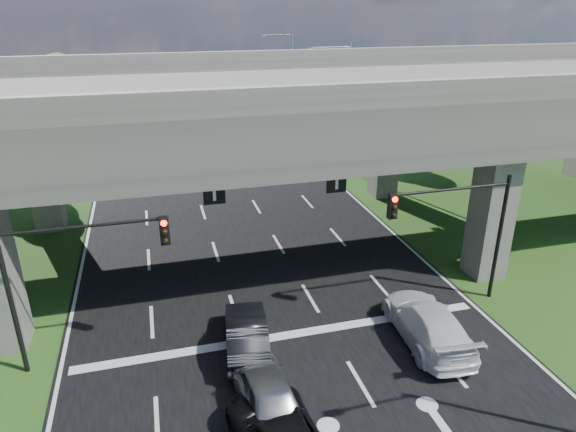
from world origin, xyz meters
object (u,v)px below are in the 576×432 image
signal_left (71,265)px  car_dark (247,334)px  signal_right (460,220)px  streetlight_far (343,99)px  streetlight_beyond (288,73)px  car_silver (264,387)px  car_white (427,323)px

signal_left → car_dark: size_ratio=1.32×
signal_right → streetlight_far: streetlight_far is taller
streetlight_beyond → car_silver: bearing=-106.5°
signal_left → streetlight_beyond: bearing=63.6°
car_white → car_dark: bearing=-5.5°
streetlight_far → streetlight_beyond: same height
car_silver → car_white: bearing=-169.9°
signal_right → streetlight_beyond: streetlight_beyond is taller
signal_right → streetlight_beyond: size_ratio=0.60×
signal_right → car_white: (-2.42, -2.21, -3.36)m
streetlight_beyond → car_dark: (-11.89, -37.00, -5.07)m
signal_left → car_dark: (6.03, -0.94, -3.41)m
streetlight_far → signal_left: bearing=-131.8°
signal_left → car_dark: signal_left is taller
signal_left → car_silver: (6.02, -4.08, -3.39)m
car_white → streetlight_beyond: bearing=-92.6°
signal_right → car_silver: size_ratio=1.33×
car_dark → car_white: size_ratio=0.82×
streetlight_far → streetlight_beyond: (0.00, 16.00, 0.00)m
streetlight_far → car_silver: 27.38m
streetlight_far → car_dark: (-11.89, -21.00, -5.07)m
streetlight_beyond → car_white: (-4.70, -38.26, -5.02)m
signal_left → car_white: 13.82m
signal_right → car_white: 4.69m
signal_right → car_white: bearing=-137.7°
streetlight_far → car_white: (-4.70, -22.26, -5.02)m
car_silver → signal_left: bearing=-38.6°
streetlight_far → streetlight_beyond: size_ratio=1.00×
streetlight_far → streetlight_beyond: bearing=90.0°
streetlight_beyond → car_dark: streetlight_beyond is taller
signal_right → streetlight_beyond: 36.17m
signal_left → car_silver: size_ratio=1.33×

